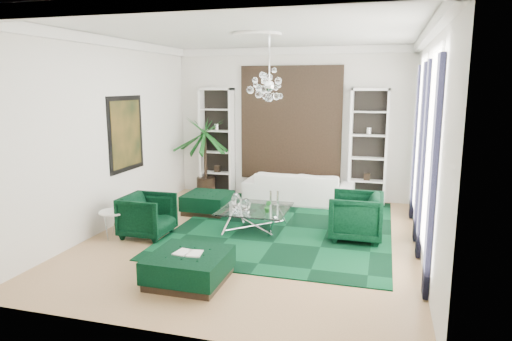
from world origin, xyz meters
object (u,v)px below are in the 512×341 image
(sofa, at_px, (299,188))
(ottoman_front, at_px, (189,268))
(coffee_table, at_px, (255,219))
(side_table, at_px, (114,225))
(armchair_right, at_px, (356,216))
(ottoman_side, at_px, (208,203))
(palm, at_px, (205,144))
(armchair_left, at_px, (148,216))

(sofa, height_order, ottoman_front, sofa)
(coffee_table, relative_size, side_table, 2.47)
(ottoman_front, distance_m, side_table, 2.61)
(armchair_right, xyz_separation_m, ottoman_side, (-3.37, 0.95, -0.22))
(ottoman_front, xyz_separation_m, side_table, (-2.18, 1.43, 0.04))
(coffee_table, height_order, palm, palm)
(coffee_table, bearing_deg, ottoman_side, 146.03)
(sofa, distance_m, ottoman_side, 2.33)
(armchair_right, relative_size, coffee_table, 0.74)
(armchair_left, relative_size, ottoman_front, 0.82)
(ottoman_front, relative_size, side_table, 2.05)
(armchair_left, distance_m, ottoman_side, 1.94)
(coffee_table, bearing_deg, armchair_left, -153.81)
(ottoman_side, xyz_separation_m, side_table, (-1.05, -2.14, 0.04))
(sofa, relative_size, coffee_table, 2.00)
(armchair_left, distance_m, side_table, 0.65)
(sofa, distance_m, palm, 2.75)
(armchair_right, bearing_deg, sofa, -147.14)
(armchair_left, xyz_separation_m, palm, (-0.24, 3.55, 0.93))
(ottoman_side, height_order, palm, palm)
(side_table, xyz_separation_m, palm, (0.33, 3.83, 1.08))
(armchair_left, relative_size, side_table, 1.68)
(side_table, distance_m, palm, 3.99)
(side_table, height_order, palm, palm)
(armchair_right, distance_m, ottoman_front, 3.45)
(ottoman_side, height_order, ottoman_front, ottoman_side)
(sofa, bearing_deg, coffee_table, 79.25)
(armchair_right, height_order, palm, palm)
(armchair_left, bearing_deg, side_table, 115.56)
(armchair_left, bearing_deg, ottoman_front, -136.47)
(ottoman_front, height_order, side_table, side_table)
(armchair_right, bearing_deg, palm, -122.76)
(armchair_right, xyz_separation_m, side_table, (-4.43, -1.19, -0.19))
(coffee_table, distance_m, ottoman_front, 2.64)
(sofa, bearing_deg, armchair_right, 122.86)
(sofa, xyz_separation_m, ottoman_side, (-1.85, -1.42, -0.17))
(sofa, bearing_deg, palm, -6.01)
(sofa, distance_m, coffee_table, 2.40)
(armchair_left, xyz_separation_m, ottoman_side, (0.48, 1.87, -0.19))
(ottoman_side, bearing_deg, sofa, 37.47)
(armchair_right, distance_m, coffee_table, 1.99)
(armchair_right, height_order, ottoman_front, armchair_right)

